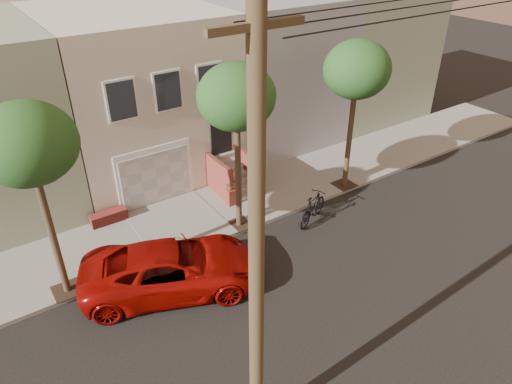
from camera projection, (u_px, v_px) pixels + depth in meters
ground at (278, 297)px, 14.85m from camera, size 90.00×90.00×0.00m
sidewalk at (199, 217)px, 18.61m from camera, size 40.00×3.70×0.15m
house_row at (133, 90)px, 20.90m from camera, size 33.10×11.70×7.00m
tree_left at (27, 145)px, 12.27m from camera, size 2.70×2.57×6.30m
tree_mid at (236, 98)px, 15.38m from camera, size 2.70×2.57×6.30m
tree_right at (357, 71)px, 18.01m from camera, size 2.70×2.57×6.30m
pickup_truck at (172, 268)px, 14.84m from camera, size 6.26×4.54×1.58m
motorcycle at (313, 208)px, 18.17m from camera, size 2.11×1.35×1.23m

